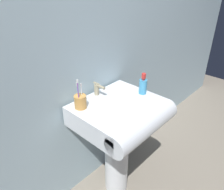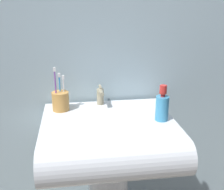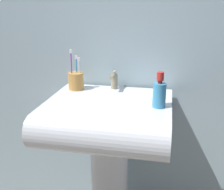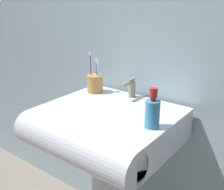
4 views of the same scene
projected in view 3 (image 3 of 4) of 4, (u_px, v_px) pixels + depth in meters
name	position (u px, v px, depth m)	size (l,w,h in m)	color
wall_back	(120.00, 27.00, 1.54)	(5.00, 0.05, 2.40)	#9EB7C1
sink_pedestal	(110.00, 188.00, 1.54)	(0.20, 0.20, 0.72)	white
sink_basin	(107.00, 119.00, 1.35)	(0.61, 0.56, 0.15)	white
faucet	(114.00, 80.00, 1.54)	(0.04, 0.11, 0.10)	tan
toothbrush_cup	(76.00, 81.00, 1.54)	(0.08, 0.08, 0.22)	#D19347
soap_bottle	(159.00, 94.00, 1.27)	(0.06, 0.06, 0.17)	#3F99CC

